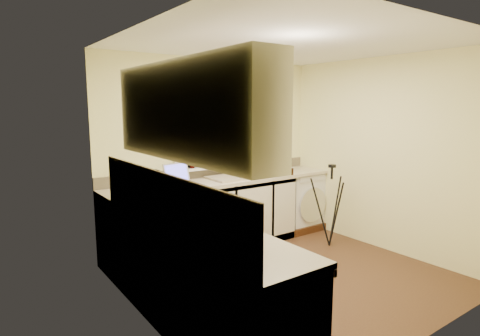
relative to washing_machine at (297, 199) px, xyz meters
The scene contains 34 objects.
floor 1.86m from the washing_machine, 136.86° to the right, with size 3.20×3.20×0.00m, color #513420.
ceiling 2.71m from the washing_machine, 136.86° to the right, with size 3.20×3.20×0.00m, color white.
wall_back 1.56m from the washing_machine, 168.84° to the left, with size 3.20×3.20×0.00m, color #FFF9AA.
wall_front 3.14m from the washing_machine, 115.77° to the right, with size 3.20×3.20×0.00m, color #FFF9AA.
wall_left 3.27m from the washing_machine, 157.02° to the right, with size 3.00×3.00×0.00m, color #FFF9AA.
wall_right 1.49m from the washing_machine, 77.37° to the right, with size 3.00×3.00×0.00m, color #FFF9AA.
base_cabinet_back 1.65m from the washing_machine, behind, with size 2.55×0.60×0.86m, color silver.
base_cabinet_left 3.04m from the washing_machine, 149.59° to the right, with size 0.54×2.40×0.86m, color silver.
worktop_back 1.39m from the washing_machine, behind, with size 3.20×0.60×0.04m, color beige.
worktop_left 3.07m from the washing_machine, 149.59° to the right, with size 0.60×2.40×0.04m, color beige.
upper_cabinet 3.51m from the washing_machine, 148.55° to the right, with size 0.28×1.90×0.70m, color silver.
splashback_left 3.36m from the washing_machine, 152.13° to the right, with size 0.02×2.40×0.45m, color beige.
splashback_back 1.45m from the washing_machine, 169.34° to the left, with size 3.20×0.02×0.14m, color beige.
window_glass 1.60m from the washing_machine, 167.65° to the left, with size 1.50×0.02×1.00m, color black.
window_blind 1.88m from the washing_machine, 168.87° to the left, with size 1.50×0.02×0.25m, color tan.
windowsill 1.29m from the washing_machine, behind, with size 1.60×0.14×0.03m, color white.
sink 1.22m from the washing_machine, behind, with size 0.82×0.46×0.03m, color tan.
faucet 1.27m from the washing_machine, behind, with size 0.03×0.03×0.24m, color silver.
washing_machine is the anchor object (origin of this frame).
laptop 2.07m from the washing_machine, behind, with size 0.43×0.40×0.27m.
kettle 2.78m from the washing_machine, 157.45° to the right, with size 0.17×0.17×0.22m, color silver.
dish_rack 0.76m from the washing_machine, behind, with size 0.35×0.27×0.05m, color silver.
tripod 0.87m from the washing_machine, 104.07° to the right, with size 0.53×0.53×1.09m, color black, non-canonical shape.
glass_jug 3.38m from the washing_machine, 141.02° to the right, with size 0.12×0.12×0.17m, color white.
steel_jar 3.23m from the washing_machine, 146.53° to the right, with size 0.07×0.07×0.10m, color silver.
microwave 2.76m from the washing_machine, 166.89° to the right, with size 0.50×0.34×0.28m, color silver.
plant_a 1.87m from the washing_machine, behind, with size 0.14×0.10×0.27m, color #999999.
plant_b 1.60m from the washing_machine, behind, with size 0.15×0.12×0.27m, color #999999.
plant_c 1.38m from the washing_machine, behind, with size 0.15×0.15×0.26m, color #999999.
plant_d 1.13m from the washing_machine, 169.36° to the left, with size 0.21×0.18×0.24m, color #999999.
soap_bottle_green 0.93m from the washing_machine, 162.89° to the left, with size 0.09×0.09×0.24m, color green.
soap_bottle_clear 0.82m from the washing_machine, 157.29° to the left, with size 0.09×0.10×0.21m, color #999999.
cup_back 0.63m from the washing_machine, 169.10° to the left, with size 0.12×0.12×0.10m, color white.
cup_left 3.20m from the washing_machine, 144.98° to the right, with size 0.10×0.10×0.09m, color beige.
Camera 1 is at (-2.81, -3.00, 1.83)m, focal length 29.66 mm.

